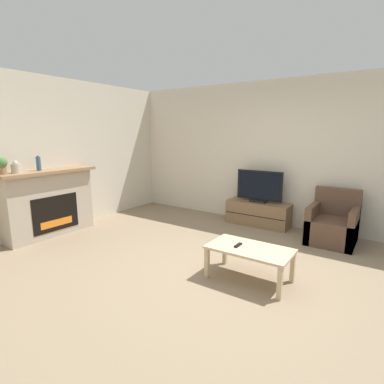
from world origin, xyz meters
name	(u,v)px	position (x,y,z in m)	size (l,w,h in m)	color
ground_plane	(233,273)	(0.00, 0.00, 0.00)	(24.00, 24.00, 0.00)	#89755B
wall_back	(294,155)	(0.00, 2.38, 1.35)	(12.00, 0.06, 2.70)	beige
wall_left	(63,155)	(-3.50, 0.00, 1.35)	(0.06, 12.00, 2.70)	beige
fireplace	(49,202)	(-3.27, -0.48, 0.58)	(0.50, 1.59, 1.14)	#B7A893
mantel_vase_left	(16,168)	(-3.26, -0.96, 1.22)	(0.14, 0.14, 0.19)	beige
mantel_vase_centre_left	(39,163)	(-3.26, -0.60, 1.26)	(0.07, 0.07, 0.25)	#385670
potted_plant	(1,165)	(-3.26, -1.15, 1.28)	(0.17, 0.17, 0.26)	#936B4C
tv_stand	(258,213)	(-0.53, 2.10, 0.22)	(1.19, 0.43, 0.45)	brown
tv	(259,187)	(-0.53, 2.09, 0.73)	(0.89, 0.18, 0.60)	black
armchair	(333,225)	(0.82, 1.89, 0.28)	(0.70, 0.76, 0.85)	brown
coffee_table	(250,252)	(0.23, -0.04, 0.35)	(0.98, 0.55, 0.41)	#CCB289
remote	(238,245)	(0.09, -0.07, 0.42)	(0.04, 0.15, 0.02)	black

